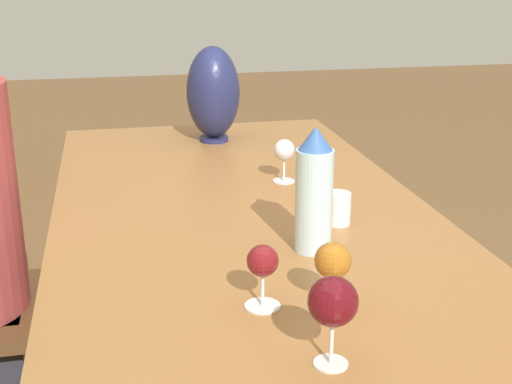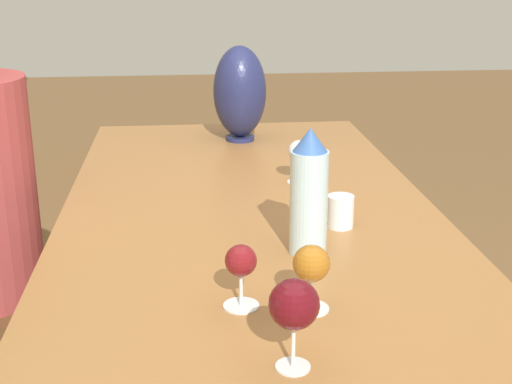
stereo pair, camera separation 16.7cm
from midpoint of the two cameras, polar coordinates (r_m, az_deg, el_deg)
dining_table at (r=1.73m, az=2.79°, el=-5.45°), size 2.30×0.97×0.75m
water_bottle at (r=1.55m, az=7.34°, el=-0.18°), size 0.08×0.08×0.28m
water_tumbler at (r=1.74m, az=9.51°, el=-1.59°), size 0.06×0.06×0.08m
vase at (r=2.50m, az=0.62°, el=7.96°), size 0.18×0.18×0.33m
wine_glass_0 at (r=1.13m, az=7.56°, el=-9.10°), size 0.08×0.08×0.15m
wine_glass_1 at (r=1.32m, az=8.10°, el=-5.93°), size 0.07×0.07×0.13m
wine_glass_2 at (r=2.05m, az=5.77°, el=3.12°), size 0.07×0.07×0.13m
wine_glass_3 at (r=1.32m, az=2.42°, el=-5.83°), size 0.07×0.07×0.12m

